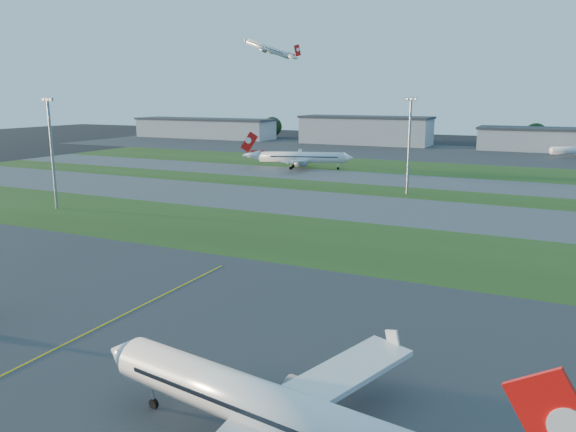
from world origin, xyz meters
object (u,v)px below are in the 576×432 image
Objects in this scene: airliner_taxiing at (301,157)px; light_mast_centre at (409,139)px; airliner_parked at (277,414)px; light_mast_west at (52,146)px.

light_mast_centre reaches higher than airliner_taxiing.
airliner_taxiing is at bearing 122.28° from airliner_parked.
light_mast_centre is at bearing 107.92° from airliner_parked.
airliner_parked is 119.47m from light_mast_centre.
light_mast_west and light_mast_centre have the same top height.
airliner_parked is at bearing -80.47° from light_mast_centre.
light_mast_centre is (70.00, 56.00, 0.00)m from light_mast_west.
airliner_parked is 0.98× the size of airliner_taxiing.
airliner_parked is at bearing 97.21° from airliner_taxiing.
airliner_taxiing is 60.71m from light_mast_centre.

